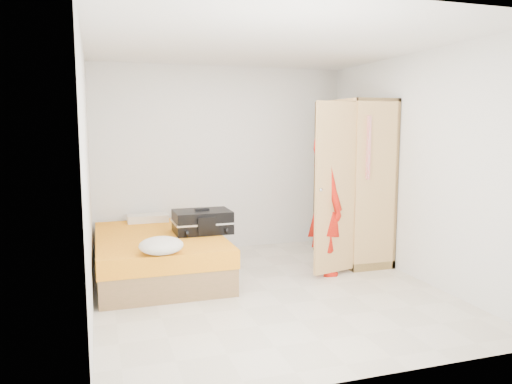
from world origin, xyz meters
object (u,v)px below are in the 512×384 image
object	(u,v)px
bed	(159,255)
person	(326,205)
wardrobe	(351,185)
round_cushion	(161,245)
suitcase	(202,222)

from	to	relation	value
bed	person	world-z (taller)	person
bed	person	size ratio (longest dim) A/B	1.23
wardrobe	round_cushion	xyz separation A→B (m)	(-2.58, -0.85, -0.41)
bed	person	xyz separation A→B (m)	(1.94, -0.47, 0.57)
wardrobe	suitcase	size ratio (longest dim) A/B	3.05
bed	suitcase	xyz separation A→B (m)	(0.52, -0.04, 0.38)
bed	round_cushion	size ratio (longest dim) A/B	4.53
person	wardrobe	bearing A→B (deg)	-50.26
wardrobe	person	xyz separation A→B (m)	(-0.56, -0.42, -0.17)
suitcase	round_cushion	size ratio (longest dim) A/B	1.54
bed	wardrobe	bearing A→B (deg)	-1.16
round_cushion	suitcase	bearing A→B (deg)	55.28
round_cushion	bed	bearing A→B (deg)	84.89
wardrobe	suitcase	xyz separation A→B (m)	(-1.98, 0.01, -0.37)
person	bed	bearing A→B (deg)	79.32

